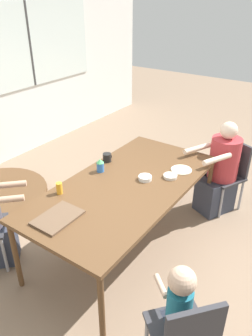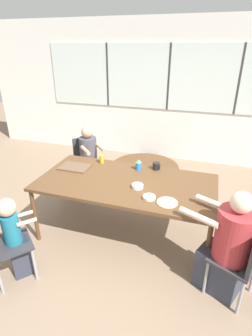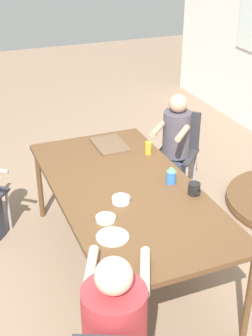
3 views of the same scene
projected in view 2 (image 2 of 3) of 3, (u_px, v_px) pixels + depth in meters
name	position (u px, v px, depth m)	size (l,w,h in m)	color
ground_plane	(126.00, 232.00, 3.55)	(16.00, 16.00, 0.00)	#8C725B
wall_back_with_windows	(168.00, 92.00, 5.32)	(8.40, 0.08, 2.80)	silver
dining_table	(126.00, 185.00, 3.24)	(2.16, 1.09, 0.78)	brown
chair_for_woman_green_shirt	(86.00, 158.00, 4.52)	(0.57, 0.57, 0.87)	#333338
chair_for_man_blue_shirt	(245.00, 258.00, 2.41)	(0.53, 0.53, 0.87)	#333338
person_woman_green_shirt	(90.00, 162.00, 4.40)	(0.57, 0.56, 1.12)	#333847
person_man_blue_shirt	(227.00, 249.00, 2.52)	(0.72, 0.58, 1.16)	#333847
person_toddler	(15.00, 238.00, 2.70)	(0.33, 0.35, 0.97)	#333847
food_tray_dark	(75.00, 167.00, 3.56)	(0.40, 0.28, 0.02)	brown
coffee_mug	(156.00, 166.00, 3.50)	(0.10, 0.09, 0.09)	black
sippy_cup	(138.00, 165.00, 3.48)	(0.08, 0.08, 0.15)	blue
juice_glass	(102.00, 159.00, 3.69)	(0.06, 0.06, 0.11)	gold
bowl_white_shallow	(137.00, 186.00, 3.06)	(0.14, 0.14, 0.04)	white
bowl_cereal	(149.00, 197.00, 2.85)	(0.14, 0.14, 0.03)	silver
plate_tortillas	(167.00, 202.00, 2.77)	(0.22, 0.22, 0.01)	beige
folded_table_stack	(145.00, 168.00, 5.28)	(1.36, 1.36, 0.09)	brown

